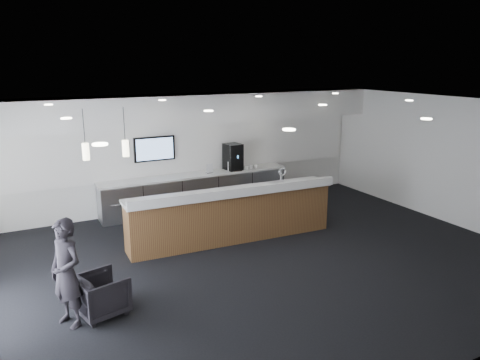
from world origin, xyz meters
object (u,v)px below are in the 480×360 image
service_counter (232,214)px  armchair (102,294)px  lounge_guest (66,273)px  coffee_machine (233,157)px

service_counter → armchair: size_ratio=6.53×
service_counter → lounge_guest: 4.11m
service_counter → coffee_machine: coffee_machine is taller
service_counter → lounge_guest: (-3.63, -1.92, 0.24)m
lounge_guest → coffee_machine: bearing=103.6°
service_counter → armchair: 3.65m
lounge_guest → service_counter: bearing=89.8°
coffee_machine → service_counter: bearing=-122.9°
armchair → lounge_guest: size_ratio=0.43×
service_counter → lounge_guest: bearing=-149.6°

